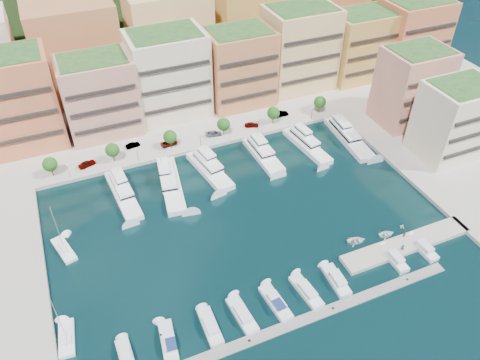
{
  "coord_description": "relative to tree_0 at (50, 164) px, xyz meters",
  "views": [
    {
      "loc": [
        -32.14,
        -72.95,
        78.5
      ],
      "look_at": [
        1.96,
        7.17,
        6.0
      ],
      "focal_mm": 35.0,
      "sensor_mm": 36.0,
      "label": 1
    }
  ],
  "objects": [
    {
      "name": "cruiser_9",
      "position": [
        72.66,
        -58.08,
        -4.2
      ],
      "size": [
        2.77,
        7.65,
        2.55
      ],
      "color": "silver",
      "rests_on": "ground"
    },
    {
      "name": "apartment_3",
      "position": [
        38.0,
        18.49,
        9.07
      ],
      "size": [
        22.0,
        16.5,
        25.8
      ],
      "color": "#FADFC1",
      "rests_on": "north_quay"
    },
    {
      "name": "finger_pier",
      "position": [
        70.0,
        -55.5,
        -4.74
      ],
      "size": [
        32.0,
        5.0,
        2.0
      ],
      "primitive_type": "cube",
      "color": "#9E998E",
      "rests_on": "ground"
    },
    {
      "name": "car_1",
      "position": [
        22.14,
        4.47,
        -3.07
      ],
      "size": [
        4.24,
        2.04,
        1.34
      ],
      "primitive_type": "imported",
      "rotation": [
        0.0,
        0.0,
        1.73
      ],
      "color": "gray",
      "rests_on": "north_quay"
    },
    {
      "name": "car_2",
      "position": [
        31.89,
        1.46,
        -3.06
      ],
      "size": [
        5.12,
        2.8,
        1.36
      ],
      "primitive_type": "imported",
      "rotation": [
        0.0,
        0.0,
        1.68
      ],
      "color": "gray",
      "rests_on": "north_quay"
    },
    {
      "name": "apartment_2",
      "position": [
        17.0,
        16.49,
        7.57
      ],
      "size": [
        20.0,
        15.5,
        22.8
      ],
      "color": "#DF9C7C",
      "rests_on": "north_quay"
    },
    {
      "name": "lamppost_2",
      "position": [
        40.0,
        -2.3,
        -0.92
      ],
      "size": [
        0.3,
        0.3,
        4.2
      ],
      "color": "black",
      "rests_on": "north_quay"
    },
    {
      "name": "car_0",
      "position": [
        8.82,
        0.71,
        -2.95
      ],
      "size": [
        4.99,
        3.22,
        1.58
      ],
      "primitive_type": "imported",
      "rotation": [
        0.0,
        0.0,
        1.89
      ],
      "color": "gray",
      "rests_on": "north_quay"
    },
    {
      "name": "tree_5",
      "position": [
        80.0,
        0.0,
        0.0
      ],
      "size": [
        3.8,
        3.8,
        5.65
      ],
      "color": "#473323",
      "rests_on": "north_quay"
    },
    {
      "name": "tree_3",
      "position": [
        48.0,
        0.0,
        0.0
      ],
      "size": [
        3.8,
        3.8,
        5.65
      ],
      "color": "#473323",
      "rests_on": "north_quay"
    },
    {
      "name": "cruiser_4",
      "position": [
        36.15,
        -58.12,
        -4.17
      ],
      "size": [
        3.57,
        9.39,
        2.66
      ],
      "color": "silver",
      "rests_on": "ground"
    },
    {
      "name": "apartment_east_b",
      "position": [
        102.0,
        -31.51,
        6.57
      ],
      "size": [
        18.0,
        14.5,
        20.8
      ],
      "color": "#FADFC1",
      "rests_on": "east_quay"
    },
    {
      "name": "tender_2",
      "position": [
        67.99,
        -51.16,
        -4.36
      ],
      "size": [
        3.99,
        3.05,
        0.77
      ],
      "primitive_type": "imported",
      "rotation": [
        0.0,
        0.0,
        1.46
      ],
      "color": "white",
      "rests_on": "ground"
    },
    {
      "name": "cruiser_8",
      "position": [
        64.88,
        -58.08,
        -4.2
      ],
      "size": [
        2.51,
        7.48,
        2.55
      ],
      "color": "silver",
      "rests_on": "ground"
    },
    {
      "name": "tree_4",
      "position": [
        64.0,
        0.0,
        0.0
      ],
      "size": [
        3.8,
        3.8,
        5.65
      ],
      "color": "#473323",
      "rests_on": "north_quay"
    },
    {
      "name": "backblock_4",
      "position": [
        105.0,
        40.5,
        11.26
      ],
      "size": [
        26.0,
        18.0,
        30.0
      ],
      "primitive_type": "cube",
      "color": "#D57447",
      "rests_on": "north_quay"
    },
    {
      "name": "tree_2",
      "position": [
        32.0,
        0.0,
        0.0
      ],
      "size": [
        3.8,
        3.8,
        5.65
      ],
      "color": "#473323",
      "rests_on": "north_quay"
    },
    {
      "name": "car_4",
      "position": [
        57.34,
        0.92,
        -3.03
      ],
      "size": [
        4.5,
        2.98,
        1.42
      ],
      "primitive_type": "imported",
      "rotation": [
        0.0,
        0.0,
        1.23
      ],
      "color": "gray",
      "rests_on": "north_quay"
    },
    {
      "name": "apartment_6",
      "position": [
        104.0,
        16.49,
        7.57
      ],
      "size": [
        20.0,
        15.5,
        22.8
      ],
      "color": "tan",
      "rests_on": "north_quay"
    },
    {
      "name": "yacht_6",
      "position": [
        81.05,
        -14.57,
        -3.53
      ],
      "size": [
        6.61,
        22.3,
        7.3
      ],
      "color": "white",
      "rests_on": "ground"
    },
    {
      "name": "east_quay",
      "position": [
        102.0,
        -41.5,
        -4.74
      ],
      "size": [
        34.0,
        76.0,
        2.0
      ],
      "primitive_type": "cube",
      "color": "#9E998E",
      "rests_on": "ground"
    },
    {
      "name": "lamppost_0",
      "position": [
        4.0,
        -2.3,
        -0.92
      ],
      "size": [
        0.3,
        0.3,
        4.2
      ],
      "color": "black",
      "rests_on": "north_quay"
    },
    {
      "name": "tree_0",
      "position": [
        0.0,
        0.0,
        0.0
      ],
      "size": [
        3.8,
        3.8,
        5.65
      ],
      "color": "#473323",
      "rests_on": "north_quay"
    },
    {
      "name": "person_0",
      "position": [
        67.45,
        -57.01,
        -2.77
      ],
      "size": [
        0.79,
        0.85,
        1.94
      ],
      "primitive_type": "imported",
      "rotation": [
        0.0,
        0.0,
        2.2
      ],
      "color": "#242F48",
      "rests_on": "finger_pier"
    },
    {
      "name": "ground",
      "position": [
        40.0,
        -33.5,
        -4.74
      ],
      "size": [
        400.0,
        400.0,
        0.0
      ],
      "primitive_type": "plane",
      "color": "black",
      "rests_on": "ground"
    },
    {
      "name": "lamppost_3",
      "position": [
        58.0,
        -2.3,
        -0.92
      ],
      "size": [
        0.3,
        0.3,
        4.2
      ],
      "color": "black",
      "rests_on": "north_quay"
    },
    {
      "name": "apartment_1",
      "position": [
        -4.0,
        18.49,
        9.57
      ],
      "size": [
        20.0,
        16.5,
        26.8
      ],
      "color": "#D57447",
      "rests_on": "north_quay"
    },
    {
      "name": "yacht_3",
      "position": [
        38.53,
        -12.97,
        -3.53
      ],
      "size": [
        7.62,
        19.0,
        7.3
      ],
      "color": "white",
      "rests_on": "ground"
    },
    {
      "name": "tender_0",
      "position": [
        60.4,
        -50.17,
        -4.3
      ],
      "size": [
        4.84,
        3.91,
        0.89
      ],
      "primitive_type": "imported",
      "rotation": [
        0.0,
        0.0,
        1.35
      ],
      "color": "silver",
      "rests_on": "ground"
    },
    {
      "name": "tree_1",
      "position": [
        16.0,
        0.0,
        0.0
      ],
      "size": [
        3.8,
        3.8,
        5.65
      ],
      "color": "#473323",
      "rests_on": "north_quay"
    },
    {
      "name": "cruiser_6",
      "position": [
        50.16,
        -58.09,
        -4.2
      ],
      "size": [
        3.21,
        8.48,
        2.55
      ],
      "color": "silver",
      "rests_on": "ground"
    },
    {
      "name": "hillside",
      "position": [
        40.0,
        76.5,
        -4.74
      ],
      "size": [
        240.0,
        40.0,
        58.0
      ],
      "primitive_type": "cube",
      "color": "#1A3214",
      "rests_on": "ground"
    },
    {
      "name": "yacht_5",
      "position": [
        67.95,
        -13.22,
        -3.53
      ],
      "size": [
        6.19,
        19.39,
        7.3
      ],
      "color": "white",
      "rests_on": "ground"
    },
    {
      "name": "car_3",
      "position": [
        45.22,
        0.97,
        -3.07
      ],
      "size": [
        4.92,
        2.71,
        1.35
      ],
      "primitive_type": "imported",
      "rotation": [
        0.0,
        0.0,
        1.39
      ],
      "color": "gray",
      "rests_on": "north_quay"
    },
    {
      "name": "cruiser_2",
      "position": [
        22.33,
        -58.09,
        -4.2
      ],
      "size": [
        2.81,
        8.44,
        2.55
      ],
      "color": "silver",
      "rests_on": "ground"
    },
    {
      "name": "apartment_east_a",
      "position": [
        102.0,
        -13.51,
        7.57
      ],
      "size": [
        18.0,
        14.5,
        22.8
      ],
      "color": "#DF9C7C",
      "rests_on": "east_quay"
    },
    {
      "name": "backblock_3",
      "position": [
        75.0,
        40.5,
        11.26
      ],
      "size": [
        26.0,
        18.0,
        30.0
      ],
      "primitive_type": "cube",
      "color": "tan",
      "rests_on": "north_quay"
    },
    {
      "name": "tender_3",
      "position": [
        72.83,
        -50.47,
        -4.38
      ],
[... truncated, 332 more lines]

